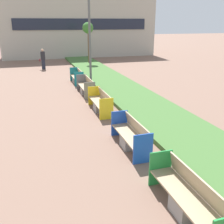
% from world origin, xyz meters
% --- Properties ---
extents(planter_grass_strip, '(2.80, 120.00, 0.18)m').
position_xyz_m(planter_grass_strip, '(3.20, 12.00, 0.09)').
color(planter_grass_strip, '#426B33').
rests_on(planter_grass_strip, ground).
extents(building_backdrop, '(17.97, 6.45, 6.86)m').
position_xyz_m(building_backdrop, '(4.00, 37.05, 3.43)').
color(building_backdrop, '#B2AD9E').
rests_on(building_backdrop, ground).
extents(bench_green_frame, '(0.65, 2.47, 0.94)m').
position_xyz_m(bench_green_frame, '(0.94, 7.15, 0.38)').
color(bench_green_frame, gray).
rests_on(bench_green_frame, ground).
extents(bench_blue_frame, '(0.65, 2.22, 0.94)m').
position_xyz_m(bench_blue_frame, '(0.94, 10.56, 0.37)').
color(bench_blue_frame, gray).
rests_on(bench_blue_frame, ground).
extents(bench_yellow_frame, '(0.65, 2.33, 0.94)m').
position_xyz_m(bench_yellow_frame, '(0.94, 14.53, 0.37)').
color(bench_yellow_frame, gray).
rests_on(bench_yellow_frame, ground).
extents(bench_grey_frame, '(0.65, 2.36, 0.94)m').
position_xyz_m(bench_grey_frame, '(0.94, 17.86, 0.38)').
color(bench_grey_frame, gray).
rests_on(bench_grey_frame, ground).
extents(bench_teal_frame, '(0.65, 1.95, 0.94)m').
position_xyz_m(bench_teal_frame, '(0.94, 20.85, 0.36)').
color(bench_teal_frame, gray).
rests_on(bench_teal_frame, ground).
extents(street_lamp_post, '(0.24, 0.44, 6.86)m').
position_xyz_m(street_lamp_post, '(1.55, 19.28, 3.81)').
color(street_lamp_post, '#56595B').
rests_on(street_lamp_post, ground).
extents(sapling_tree_far, '(1.05, 1.05, 4.00)m').
position_xyz_m(sapling_tree_far, '(3.50, 28.85, 3.43)').
color(sapling_tree_far, brown).
rests_on(sapling_tree_far, ground).
extents(pedestrian_walking, '(0.53, 0.24, 1.79)m').
position_xyz_m(pedestrian_walking, '(-0.96, 27.34, 0.92)').
color(pedestrian_walking, '#232633').
rests_on(pedestrian_walking, ground).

